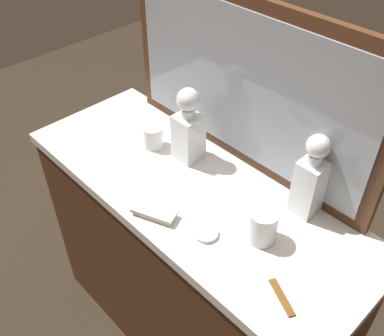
# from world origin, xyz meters

# --- Properties ---
(ground_plane) EXTENTS (6.00, 6.00, 0.00)m
(ground_plane) POSITION_xyz_m (0.00, 0.00, 0.00)
(ground_plane) COLOR #2D2319
(dresser) EXTENTS (1.28, 0.49, 0.91)m
(dresser) POSITION_xyz_m (0.00, 0.00, 0.45)
(dresser) COLOR #472816
(dresser) RESTS_ON ground_plane
(dresser_mirror) EXTENTS (1.00, 0.03, 0.57)m
(dresser_mirror) POSITION_xyz_m (0.00, 0.23, 1.19)
(dresser_mirror) COLOR #472816
(dresser_mirror) RESTS_ON dresser
(crystal_decanter_center) EXTENTS (0.09, 0.09, 0.27)m
(crystal_decanter_center) POSITION_xyz_m (-0.12, 0.10, 1.02)
(crystal_decanter_center) COLOR white
(crystal_decanter_center) RESTS_ON dresser
(crystal_decanter_left) EXTENTS (0.08, 0.08, 0.28)m
(crystal_decanter_left) POSITION_xyz_m (0.32, 0.18, 1.02)
(crystal_decanter_left) COLOR white
(crystal_decanter_left) RESTS_ON dresser
(crystal_tumbler_front) EXTENTS (0.09, 0.09, 0.11)m
(crystal_tumbler_front) POSITION_xyz_m (0.30, -0.01, 0.95)
(crystal_tumbler_front) COLOR white
(crystal_tumbler_front) RESTS_ON dresser
(crystal_tumbler_center) EXTENTS (0.08, 0.08, 0.08)m
(crystal_tumbler_center) POSITION_xyz_m (-0.26, 0.05, 0.94)
(crystal_tumbler_center) COLOR white
(crystal_tumbler_center) RESTS_ON dresser
(silver_brush_center) EXTENTS (0.15, 0.10, 0.02)m
(silver_brush_center) POSITION_xyz_m (0.02, -0.17, 0.92)
(silver_brush_center) COLOR #B7A88C
(silver_brush_center) RESTS_ON dresser
(porcelain_dish) EXTENTS (0.07, 0.07, 0.01)m
(porcelain_dish) POSITION_xyz_m (0.18, -0.11, 0.91)
(porcelain_dish) COLOR silver
(porcelain_dish) RESTS_ON dresser
(tortoiseshell_comb) EXTENTS (0.11, 0.07, 0.01)m
(tortoiseshell_comb) POSITION_xyz_m (0.46, -0.12, 0.91)
(tortoiseshell_comb) COLOR brown
(tortoiseshell_comb) RESTS_ON dresser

